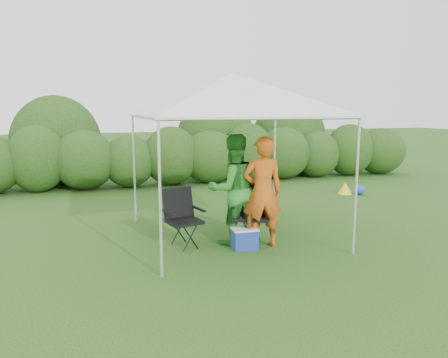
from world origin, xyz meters
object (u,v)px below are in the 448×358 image
object	(u,v)px
cooler	(245,238)
canopy	(232,95)
chair_left	(182,213)
woman	(233,189)
chair_right	(252,208)
man	(262,192)

from	to	relation	value
cooler	canopy	bearing A→B (deg)	90.25
chair_left	cooler	distance (m)	1.11
cooler	woman	bearing A→B (deg)	101.91
chair_right	man	bearing A→B (deg)	-48.91
chair_left	man	size ratio (longest dim) A/B	0.52
cooler	man	bearing A→B (deg)	12.94
chair_left	cooler	bearing A→B (deg)	-42.51
man	woman	world-z (taller)	woman
canopy	woman	bearing A→B (deg)	-103.84
chair_left	woman	bearing A→B (deg)	-22.04
man	cooler	size ratio (longest dim) A/B	4.31
canopy	man	distance (m)	1.73
chair_left	canopy	bearing A→B (deg)	0.95
chair_right	chair_left	world-z (taller)	chair_right
canopy	chair_right	bearing A→B (deg)	-63.22
man	woman	size ratio (longest dim) A/B	0.99
chair_right	chair_left	distance (m)	1.18
chair_right	canopy	bearing A→B (deg)	140.85
woman	cooler	world-z (taller)	woman
chair_right	woman	size ratio (longest dim) A/B	0.57
chair_left	cooler	world-z (taller)	chair_left
chair_right	cooler	distance (m)	0.58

